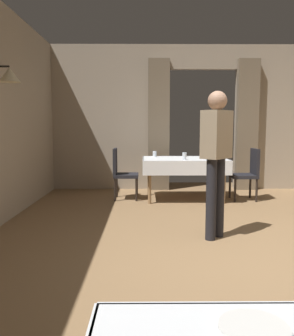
{
  "coord_description": "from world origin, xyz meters",
  "views": [
    {
      "loc": [
        -1.22,
        -3.33,
        1.31
      ],
      "look_at": [
        -1.19,
        0.67,
        0.85
      ],
      "focal_mm": 37.9,
      "sensor_mm": 36.0,
      "label": 1
    }
  ],
  "objects_px": {
    "glass_mid_b": "(155,154)",
    "glass_mid_c": "(184,155)",
    "chair_mid_right": "(248,172)",
    "flower_vase_mid": "(209,153)",
    "chair_mid_left": "(122,171)",
    "glass_mid_d": "(185,157)",
    "dining_table_mid": "(184,163)",
    "person_waiter_by_doorway": "(216,152)",
    "plate_near_a": "(254,329)"
  },
  "relations": [
    {
      "from": "plate_near_a",
      "to": "flower_vase_mid",
      "type": "xyz_separation_m",
      "value": [
        0.85,
        5.37,
        0.1
      ]
    },
    {
      "from": "dining_table_mid",
      "to": "glass_mid_d",
      "type": "relative_size",
      "value": 13.51
    },
    {
      "from": "plate_near_a",
      "to": "flower_vase_mid",
      "type": "distance_m",
      "value": 5.44
    },
    {
      "from": "glass_mid_b",
      "to": "glass_mid_d",
      "type": "relative_size",
      "value": 0.99
    },
    {
      "from": "plate_near_a",
      "to": "glass_mid_b",
      "type": "bearing_deg",
      "value": 91.02
    },
    {
      "from": "glass_mid_d",
      "to": "person_waiter_by_doorway",
      "type": "height_order",
      "value": "person_waiter_by_doorway"
    },
    {
      "from": "chair_mid_right",
      "to": "dining_table_mid",
      "type": "bearing_deg",
      "value": 176.24
    },
    {
      "from": "dining_table_mid",
      "to": "glass_mid_b",
      "type": "height_order",
      "value": "glass_mid_b"
    },
    {
      "from": "flower_vase_mid",
      "to": "glass_mid_c",
      "type": "relative_size",
      "value": 2.23
    },
    {
      "from": "flower_vase_mid",
      "to": "chair_mid_left",
      "type": "bearing_deg",
      "value": 175.74
    },
    {
      "from": "glass_mid_b",
      "to": "person_waiter_by_doorway",
      "type": "height_order",
      "value": "person_waiter_by_doorway"
    },
    {
      "from": "flower_vase_mid",
      "to": "person_waiter_by_doorway",
      "type": "height_order",
      "value": "person_waiter_by_doorway"
    },
    {
      "from": "plate_near_a",
      "to": "glass_mid_c",
      "type": "distance_m",
      "value": 5.8
    },
    {
      "from": "chair_mid_right",
      "to": "glass_mid_b",
      "type": "height_order",
      "value": "chair_mid_right"
    },
    {
      "from": "chair_mid_right",
      "to": "flower_vase_mid",
      "type": "distance_m",
      "value": 0.8
    },
    {
      "from": "chair_mid_left",
      "to": "person_waiter_by_doorway",
      "type": "height_order",
      "value": "person_waiter_by_doorway"
    },
    {
      "from": "chair_mid_left",
      "to": "person_waiter_by_doorway",
      "type": "bearing_deg",
      "value": -61.74
    },
    {
      "from": "dining_table_mid",
      "to": "flower_vase_mid",
      "type": "bearing_deg",
      "value": -14.21
    },
    {
      "from": "chair_mid_right",
      "to": "glass_mid_c",
      "type": "xyz_separation_m",
      "value": [
        -1.11,
        0.38,
        0.28
      ]
    },
    {
      "from": "plate_near_a",
      "to": "person_waiter_by_doorway",
      "type": "bearing_deg",
      "value": 80.45
    },
    {
      "from": "chair_mid_right",
      "to": "person_waiter_by_doorway",
      "type": "xyz_separation_m",
      "value": [
        -1.04,
        -2.23,
        0.51
      ]
    },
    {
      "from": "chair_mid_left",
      "to": "glass_mid_d",
      "type": "bearing_deg",
      "value": -16.47
    },
    {
      "from": "glass_mid_c",
      "to": "glass_mid_d",
      "type": "distance_m",
      "value": 0.62
    },
    {
      "from": "chair_mid_left",
      "to": "glass_mid_c",
      "type": "distance_m",
      "value": 1.24
    },
    {
      "from": "glass_mid_b",
      "to": "glass_mid_c",
      "type": "distance_m",
      "value": 0.57
    },
    {
      "from": "dining_table_mid",
      "to": "glass_mid_b",
      "type": "relative_size",
      "value": 13.61
    },
    {
      "from": "chair_mid_right",
      "to": "flower_vase_mid",
      "type": "relative_size",
      "value": 4.83
    },
    {
      "from": "dining_table_mid",
      "to": "flower_vase_mid",
      "type": "relative_size",
      "value": 7.85
    },
    {
      "from": "dining_table_mid",
      "to": "chair_mid_right",
      "type": "relative_size",
      "value": 1.63
    },
    {
      "from": "chair_mid_right",
      "to": "glass_mid_c",
      "type": "height_order",
      "value": "chair_mid_right"
    },
    {
      "from": "glass_mid_d",
      "to": "dining_table_mid",
      "type": "bearing_deg",
      "value": 83.77
    },
    {
      "from": "person_waiter_by_doorway",
      "to": "glass_mid_c",
      "type": "bearing_deg",
      "value": 91.51
    },
    {
      "from": "glass_mid_b",
      "to": "chair_mid_left",
      "type": "bearing_deg",
      "value": -155.01
    },
    {
      "from": "dining_table_mid",
      "to": "glass_mid_c",
      "type": "relative_size",
      "value": 17.54
    },
    {
      "from": "plate_near_a",
      "to": "person_waiter_by_doorway",
      "type": "distance_m",
      "value": 3.23
    },
    {
      "from": "chair_mid_right",
      "to": "glass_mid_b",
      "type": "distance_m",
      "value": 1.74
    },
    {
      "from": "plate_near_a",
      "to": "glass_mid_c",
      "type": "relative_size",
      "value": 2.28
    },
    {
      "from": "chair_mid_left",
      "to": "flower_vase_mid",
      "type": "height_order",
      "value": "flower_vase_mid"
    },
    {
      "from": "glass_mid_b",
      "to": "person_waiter_by_doorway",
      "type": "xyz_separation_m",
      "value": [
        0.64,
        -2.6,
        0.22
      ]
    },
    {
      "from": "chair_mid_right",
      "to": "glass_mid_c",
      "type": "relative_size",
      "value": 10.78
    },
    {
      "from": "chair_mid_right",
      "to": "chair_mid_left",
      "type": "bearing_deg",
      "value": 177.87
    },
    {
      "from": "chair_mid_left",
      "to": "chair_mid_right",
      "type": "distance_m",
      "value": 2.28
    },
    {
      "from": "plate_near_a",
      "to": "person_waiter_by_doorway",
      "type": "xyz_separation_m",
      "value": [
        0.53,
        3.17,
        0.27
      ]
    },
    {
      "from": "chair_mid_right",
      "to": "plate_near_a",
      "type": "xyz_separation_m",
      "value": [
        -1.57,
        -5.4,
        0.24
      ]
    },
    {
      "from": "flower_vase_mid",
      "to": "glass_mid_b",
      "type": "distance_m",
      "value": 1.03
    },
    {
      "from": "flower_vase_mid",
      "to": "glass_mid_d",
      "type": "bearing_deg",
      "value": -155.08
    },
    {
      "from": "dining_table_mid",
      "to": "glass_mid_c",
      "type": "height_order",
      "value": "glass_mid_c"
    },
    {
      "from": "plate_near_a",
      "to": "flower_vase_mid",
      "type": "relative_size",
      "value": 1.02
    },
    {
      "from": "dining_table_mid",
      "to": "flower_vase_mid",
      "type": "distance_m",
      "value": 0.47
    },
    {
      "from": "chair_mid_left",
      "to": "chair_mid_right",
      "type": "height_order",
      "value": "same"
    }
  ]
}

